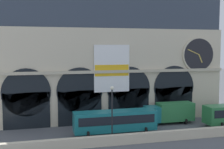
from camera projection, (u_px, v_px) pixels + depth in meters
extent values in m
plane|color=#54565B|center=(113.00, 133.00, 39.30)|extent=(200.00, 200.00, 0.00)
cube|color=beige|center=(123.00, 139.00, 34.63)|extent=(90.00, 0.70, 1.20)
cube|color=beige|center=(102.00, 75.00, 45.51)|extent=(39.15, 4.24, 14.34)
cube|color=#333D4C|center=(101.00, 13.00, 44.91)|extent=(39.15, 3.64, 4.93)
cube|color=black|center=(27.00, 111.00, 41.04)|extent=(6.44, 0.20, 5.19)
cylinder|color=black|center=(26.00, 92.00, 40.81)|extent=(6.78, 0.20, 6.78)
cube|color=black|center=(80.00, 108.00, 42.91)|extent=(6.44, 0.20, 5.19)
cylinder|color=black|center=(80.00, 90.00, 42.67)|extent=(6.78, 0.20, 6.78)
cube|color=black|center=(129.00, 105.00, 44.77)|extent=(6.44, 0.20, 5.19)
cylinder|color=black|center=(129.00, 89.00, 44.53)|extent=(6.78, 0.20, 6.78)
cube|color=black|center=(174.00, 103.00, 46.63)|extent=(6.44, 0.20, 5.19)
cylinder|color=black|center=(174.00, 87.00, 46.39)|extent=(6.78, 0.20, 6.78)
cylinder|color=beige|center=(198.00, 55.00, 46.85)|extent=(5.58, 0.25, 5.58)
cylinder|color=black|center=(199.00, 55.00, 46.73)|extent=(5.17, 0.06, 5.17)
cube|color=gold|center=(201.00, 59.00, 46.81)|extent=(0.73, 0.04, 1.36)
cube|color=gold|center=(194.00, 52.00, 46.37)|extent=(2.07, 0.04, 0.96)
cube|color=white|center=(112.00, 68.00, 43.45)|extent=(5.41, 0.12, 7.05)
cube|color=yellow|center=(112.00, 70.00, 43.40)|extent=(5.20, 0.04, 1.68)
cube|color=#C0B49A|center=(105.00, 72.00, 43.25)|extent=(39.15, 0.50, 0.44)
cube|color=#19727A|center=(115.00, 121.00, 38.63)|extent=(11.00, 2.50, 2.60)
cube|color=black|center=(118.00, 120.00, 37.37)|extent=(10.12, 0.04, 1.10)
cylinder|color=black|center=(88.00, 135.00, 36.71)|extent=(0.28, 1.00, 1.00)
cylinder|color=black|center=(85.00, 130.00, 38.88)|extent=(0.28, 1.00, 1.00)
cylinder|color=black|center=(145.00, 131.00, 38.62)|extent=(0.28, 1.00, 1.00)
cylinder|color=black|center=(140.00, 126.00, 40.79)|extent=(0.28, 1.00, 1.00)
cube|color=#19727A|center=(152.00, 114.00, 43.43)|extent=(2.00, 2.30, 2.30)
cube|color=#2D7A42|center=(175.00, 111.00, 44.34)|extent=(5.50, 2.30, 2.70)
cylinder|color=black|center=(154.00, 123.00, 42.51)|extent=(0.28, 0.84, 0.84)
cylinder|color=black|center=(149.00, 120.00, 44.51)|extent=(0.28, 0.84, 0.84)
cylinder|color=black|center=(186.00, 121.00, 43.77)|extent=(0.28, 0.84, 0.84)
cylinder|color=black|center=(179.00, 118.00, 45.77)|extent=(0.28, 0.84, 0.84)
cylinder|color=black|center=(221.00, 126.00, 41.11)|extent=(0.28, 1.00, 1.00)
cylinder|color=black|center=(212.00, 122.00, 43.28)|extent=(0.28, 1.00, 1.00)
cylinder|color=black|center=(112.00, 116.00, 34.86)|extent=(0.16, 0.16, 6.50)
sphere|color=#F2EDCC|center=(112.00, 88.00, 34.54)|extent=(0.44, 0.44, 0.44)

